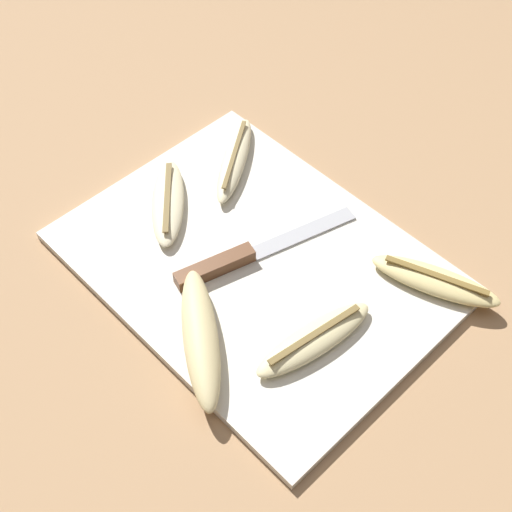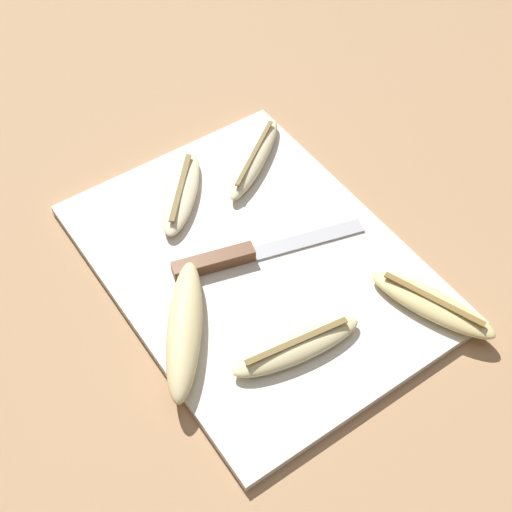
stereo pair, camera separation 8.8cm
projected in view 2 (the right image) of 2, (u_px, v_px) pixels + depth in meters
name	position (u px, v px, depth m)	size (l,w,h in m)	color
ground_plane	(256.00, 267.00, 0.90)	(4.00, 4.00, 0.00)	tan
cutting_board	(256.00, 264.00, 0.90)	(0.46, 0.35, 0.01)	silver
knife	(234.00, 257.00, 0.89)	(0.09, 0.25, 0.02)	brown
banana_bright_far	(181.00, 192.00, 0.95)	(0.14, 0.13, 0.02)	beige
banana_pale_long	(254.00, 158.00, 0.99)	(0.12, 0.16, 0.02)	beige
banana_golden_short	(432.00, 304.00, 0.84)	(0.16, 0.10, 0.02)	#EDD689
banana_soft_right	(297.00, 346.00, 0.80)	(0.06, 0.16, 0.02)	beige
banana_mellow_near	(185.00, 329.00, 0.81)	(0.18, 0.14, 0.03)	beige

